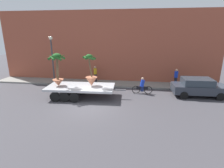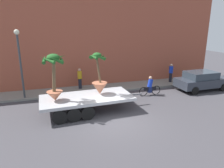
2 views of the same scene
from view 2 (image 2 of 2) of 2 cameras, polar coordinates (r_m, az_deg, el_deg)
The scene contains 11 objects.
ground_plane at distance 11.67m, azimuth 0.98°, elevation -10.44°, with size 60.00×60.00×0.00m, color #423F44.
sidewalk at distance 17.14m, azimuth -5.28°, elevation -1.44°, with size 24.00×2.20×0.15m, color gray.
building_facade at distance 18.08m, azimuth -6.72°, elevation 11.51°, with size 24.00×1.20×7.62m, color #9E4C38.
flatbed_trailer at distance 12.75m, azimuth -8.11°, elevation -4.49°, with size 6.67×2.82×0.98m.
potted_palm_rear at distance 12.01m, azimuth -15.98°, elevation 1.67°, with size 1.46×1.50×2.75m.
potted_palm_middle at distance 12.81m, azimuth -3.65°, elevation 1.11°, with size 1.18×1.07×2.67m.
cyclist at distance 15.92m, azimuth 10.61°, elevation -0.80°, with size 1.84×0.35×1.54m.
parked_car at distance 18.51m, azimuth 23.89°, elevation 0.97°, with size 4.47×2.06×1.58m.
pedestrian_near_gate at distance 16.99m, azimuth -9.03°, elevation 1.66°, with size 0.36×0.36×1.71m.
pedestrian_far_left at distance 19.59m, azimuth 16.19°, elevation 3.13°, with size 0.36×0.36×1.71m.
street_lamp at distance 15.50m, azimuth -24.53°, elevation 7.29°, with size 0.36×0.36×4.83m.
Camera 2 is at (-3.23, -9.94, 5.21)m, focal length 32.56 mm.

